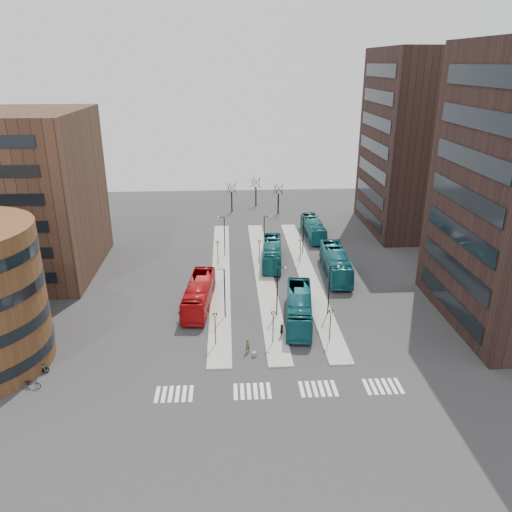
{
  "coord_description": "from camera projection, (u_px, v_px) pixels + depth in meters",
  "views": [
    {
      "loc": [
        -2.88,
        -33.43,
        27.67
      ],
      "look_at": [
        0.58,
        24.74,
        5.0
      ],
      "focal_mm": 35.0,
      "sensor_mm": 36.0,
      "label": 1
    }
  ],
  "objects": [
    {
      "name": "lamp_posts",
      "position": [
        270.0,
        257.0,
        66.19
      ],
      "size": [
        14.04,
        20.24,
        6.12
      ],
      "color": "black",
      "rests_on": "ground"
    },
    {
      "name": "bicycle_near",
      "position": [
        32.0,
        383.0,
        45.26
      ],
      "size": [
        1.92,
        1.02,
        0.96
      ],
      "primitive_type": "imported",
      "rotation": [
        0.0,
        0.0,
        1.35
      ],
      "color": "gray",
      "rests_on": "ground"
    },
    {
      "name": "tower_far",
      "position": [
        433.0,
        143.0,
        84.14
      ],
      "size": [
        20.12,
        20.0,
        30.0
      ],
      "color": "black",
      "rests_on": "ground"
    },
    {
      "name": "bicycle_mid",
      "position": [
        40.0,
        370.0,
        47.23
      ],
      "size": [
        1.71,
        0.82,
        0.99
      ],
      "primitive_type": "imported",
      "rotation": [
        0.0,
        0.0,
        1.79
      ],
      "color": "gray",
      "rests_on": "ground"
    },
    {
      "name": "bicycle_far",
      "position": [
        40.0,
        369.0,
        47.38
      ],
      "size": [
        1.71,
        1.2,
        0.85
      ],
      "primitive_type": "imported",
      "rotation": [
        0.0,
        0.0,
        2.01
      ],
      "color": "gray",
      "rests_on": "ground"
    },
    {
      "name": "teal_bus_a",
      "position": [
        299.0,
        308.0,
        56.65
      ],
      "size": [
        4.3,
        12.01,
        3.27
      ],
      "primitive_type": "imported",
      "rotation": [
        0.0,
        0.0,
        -0.13
      ],
      "color": "#12535D",
      "rests_on": "ground"
    },
    {
      "name": "ground",
      "position": [
        267.0,
        420.0,
        41.29
      ],
      "size": [
        160.0,
        160.0,
        0.0
      ],
      "primitive_type": "plane",
      "color": "#29292C",
      "rests_on": "ground"
    },
    {
      "name": "bare_trees",
      "position": [
        255.0,
        197.0,
        98.75
      ],
      "size": [
        10.97,
        8.14,
        5.9
      ],
      "color": "black",
      "rests_on": "ground"
    },
    {
      "name": "island_right",
      "position": [
        307.0,
        274.0,
        69.62
      ],
      "size": [
        2.5,
        45.0,
        0.15
      ],
      "primitive_type": "cube",
      "color": "gray",
      "rests_on": "ground"
    },
    {
      "name": "red_bus",
      "position": [
        199.0,
        294.0,
        60.05
      ],
      "size": [
        3.79,
        11.77,
        3.22
      ],
      "primitive_type": "imported",
      "rotation": [
        0.0,
        0.0,
        -0.09
      ],
      "color": "#B70E11",
      "rests_on": "ground"
    },
    {
      "name": "suitcase",
      "position": [
        254.0,
        354.0,
        50.19
      ],
      "size": [
        0.47,
        0.41,
        0.49
      ],
      "primitive_type": "cube",
      "rotation": [
        0.0,
        0.0,
        0.29
      ],
      "color": "#1B4399",
      "rests_on": "ground"
    },
    {
      "name": "commuter_c",
      "position": [
        294.0,
        313.0,
        57.19
      ],
      "size": [
        1.06,
        1.25,
        1.68
      ],
      "primitive_type": "imported",
      "rotation": [
        0.0,
        0.0,
        4.22
      ],
      "color": "black",
      "rests_on": "ground"
    },
    {
      "name": "commuter_b",
      "position": [
        282.0,
        331.0,
        53.33
      ],
      "size": [
        0.44,
        0.97,
        1.63
      ],
      "primitive_type": "imported",
      "rotation": [
        0.0,
        0.0,
        1.53
      ],
      "color": "black",
      "rests_on": "ground"
    },
    {
      "name": "teal_bus_c",
      "position": [
        336.0,
        263.0,
        68.99
      ],
      "size": [
        3.59,
        12.56,
        3.46
      ],
      "primitive_type": "imported",
      "rotation": [
        0.0,
        0.0,
        -0.06
      ],
      "color": "#145A65",
      "rests_on": "ground"
    },
    {
      "name": "commuter_a",
      "position": [
        181.0,
        314.0,
        57.02
      ],
      "size": [
        0.88,
        0.71,
        1.71
      ],
      "primitive_type": "imported",
      "rotation": [
        0.0,
        0.0,
        3.06
      ],
      "color": "black",
      "rests_on": "ground"
    },
    {
      "name": "crosswalk_stripes",
      "position": [
        283.0,
        390.0,
        45.11
      ],
      "size": [
        22.35,
        2.4,
        0.01
      ],
      "color": "silver",
      "rests_on": "ground"
    },
    {
      "name": "island_left",
      "position": [
        221.0,
        276.0,
        68.95
      ],
      "size": [
        2.5,
        45.0,
        0.15
      ],
      "primitive_type": "cube",
      "color": "gray",
      "rests_on": "ground"
    },
    {
      "name": "teal_bus_b",
      "position": [
        272.0,
        253.0,
        73.1
      ],
      "size": [
        3.75,
        11.47,
        3.14
      ],
      "primitive_type": "imported",
      "rotation": [
        0.0,
        0.0,
        -0.1
      ],
      "color": "#125B5E",
      "rests_on": "ground"
    },
    {
      "name": "traveller",
      "position": [
        248.0,
        346.0,
        50.69
      ],
      "size": [
        0.68,
        0.66,
        1.58
      ],
      "primitive_type": "imported",
      "rotation": [
        0.0,
        0.0,
        0.72
      ],
      "color": "brown",
      "rests_on": "ground"
    },
    {
      "name": "sign_poles",
      "position": [
        265.0,
        280.0,
        61.91
      ],
      "size": [
        12.45,
        22.12,
        3.65
      ],
      "color": "black",
      "rests_on": "ground"
    },
    {
      "name": "teal_bus_d",
      "position": [
        313.0,
        228.0,
        84.15
      ],
      "size": [
        2.8,
        10.94,
        3.03
      ],
      "primitive_type": "imported",
      "rotation": [
        0.0,
        0.0,
        0.02
      ],
      "color": "#145E66",
      "rests_on": "ground"
    },
    {
      "name": "island_mid",
      "position": [
        264.0,
        275.0,
        69.29
      ],
      "size": [
        2.5,
        45.0,
        0.15
      ],
      "primitive_type": "cube",
      "color": "gray",
      "rests_on": "ground"
    }
  ]
}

